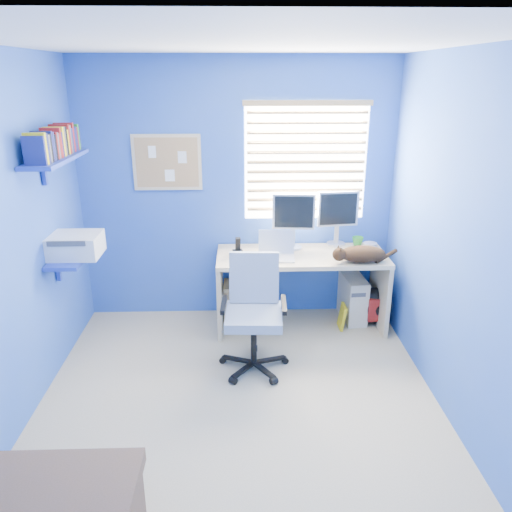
{
  "coord_description": "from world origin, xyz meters",
  "views": [
    {
      "loc": [
        0.02,
        -3.11,
        2.33
      ],
      "look_at": [
        0.15,
        0.65,
        0.95
      ],
      "focal_mm": 35.0,
      "sensor_mm": 36.0,
      "label": 1
    }
  ],
  "objects_px": {
    "desk": "(300,290)",
    "tower_pc": "(353,298)",
    "office_chair": "(254,328)",
    "laptop": "(276,247)",
    "cat": "(362,254)"
  },
  "relations": [
    {
      "from": "desk",
      "to": "tower_pc",
      "type": "xyz_separation_m",
      "value": [
        0.54,
        0.13,
        -0.14
      ]
    },
    {
      "from": "tower_pc",
      "to": "office_chair",
      "type": "xyz_separation_m",
      "value": [
        -1.01,
        -0.84,
        0.13
      ]
    },
    {
      "from": "desk",
      "to": "tower_pc",
      "type": "distance_m",
      "value": 0.58
    },
    {
      "from": "laptop",
      "to": "tower_pc",
      "type": "relative_size",
      "value": 0.73
    },
    {
      "from": "cat",
      "to": "tower_pc",
      "type": "xyz_separation_m",
      "value": [
        0.03,
        0.34,
        -0.59
      ]
    },
    {
      "from": "tower_pc",
      "to": "cat",
      "type": "bearing_deg",
      "value": -98.86
    },
    {
      "from": "laptop",
      "to": "office_chair",
      "type": "bearing_deg",
      "value": -106.79
    },
    {
      "from": "desk",
      "to": "tower_pc",
      "type": "bearing_deg",
      "value": 13.34
    },
    {
      "from": "tower_pc",
      "to": "laptop",
      "type": "bearing_deg",
      "value": -168.08
    },
    {
      "from": "office_chair",
      "to": "tower_pc",
      "type": "bearing_deg",
      "value": 39.51
    },
    {
      "from": "desk",
      "to": "cat",
      "type": "xyz_separation_m",
      "value": [
        0.52,
        -0.22,
        0.44
      ]
    },
    {
      "from": "laptop",
      "to": "office_chair",
      "type": "height_order",
      "value": "laptop"
    },
    {
      "from": "laptop",
      "to": "tower_pc",
      "type": "distance_m",
      "value": 1.03
    },
    {
      "from": "desk",
      "to": "office_chair",
      "type": "relative_size",
      "value": 1.66
    },
    {
      "from": "cat",
      "to": "tower_pc",
      "type": "relative_size",
      "value": 0.93
    }
  ]
}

